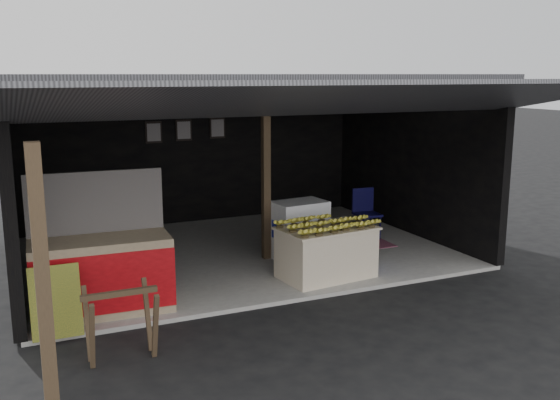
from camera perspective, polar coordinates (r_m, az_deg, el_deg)
name	(u,v)px	position (r m, az deg, el deg)	size (l,w,h in m)	color
ground	(301,302)	(8.53, 1.90, -9.30)	(80.00, 80.00, 0.00)	black
concrete_slab	(236,252)	(10.71, -4.00, -4.80)	(7.00, 5.00, 0.06)	gray
shophouse	(228,130)	(10.62, -4.74, 6.43)	(7.40, 7.29, 3.02)	black
banana_table	(326,252)	(9.25, 4.25, -4.77)	(1.48, 1.01, 0.76)	silver
banana_pile	(327,222)	(9.13, 4.30, -2.03)	(1.28, 0.77, 0.15)	yellow
white_crate	(299,230)	(10.17, 1.79, -2.74)	(0.90, 0.66, 0.94)	white
neighbor_stall	(102,272)	(8.20, -15.99, -6.31)	(1.73, 0.84, 1.76)	#998466
green_signboard	(56,302)	(7.61, -19.83, -8.77)	(0.56, 0.04, 0.84)	black
sawhorse	(121,317)	(6.93, -14.37, -10.29)	(0.80, 0.69, 0.79)	#473623
water_barrel	(364,251)	(9.85, 7.72, -4.62)	(0.34, 0.34, 0.50)	#0D1991
plastic_chair	(365,209)	(11.53, 7.79, -0.80)	(0.46, 0.46, 0.91)	#0B0933
magenta_rug	(346,244)	(11.15, 6.09, -3.99)	(1.50, 1.00, 0.01)	maroon
picture_frames	(185,130)	(12.56, -8.65, 6.34)	(1.62, 0.04, 0.46)	black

